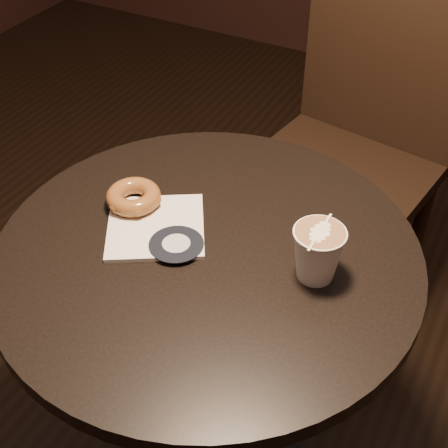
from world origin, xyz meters
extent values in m
cylinder|color=black|center=(0.00, 0.00, 0.73)|extent=(0.70, 0.70, 0.03)
cylinder|color=black|center=(0.00, 0.00, 0.37)|extent=(0.07, 0.07, 0.70)
cube|color=black|center=(0.03, 0.63, 0.49)|extent=(0.50, 0.50, 0.04)
cube|color=black|center=(0.06, 0.82, 0.81)|extent=(0.44, 0.11, 0.59)
cylinder|color=black|center=(-0.19, 0.47, 0.25)|extent=(0.04, 0.04, 0.49)
cylinder|color=black|center=(0.18, 0.42, 0.25)|extent=(0.04, 0.04, 0.49)
cylinder|color=black|center=(-0.13, 0.84, 0.25)|extent=(0.04, 0.04, 0.49)
cylinder|color=black|center=(0.24, 0.79, 0.25)|extent=(0.04, 0.04, 0.49)
cube|color=white|center=(-0.10, 0.00, 0.75)|extent=(0.22, 0.22, 0.01)
torus|color=brown|center=(-0.16, 0.03, 0.77)|extent=(0.10, 0.10, 0.03)
camera|label=1|loc=(0.37, -0.64, 1.44)|focal=50.00mm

